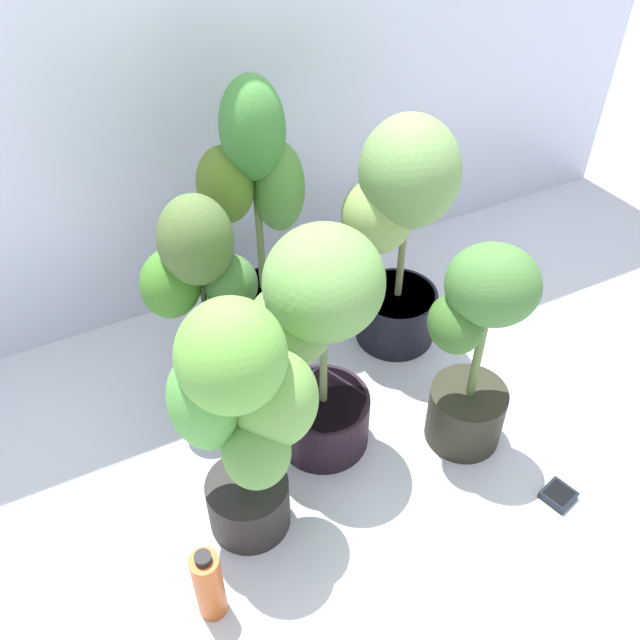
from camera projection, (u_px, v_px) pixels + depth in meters
The scene contains 10 objects.
ground_plane at pixel (352, 454), 2.14m from camera, with size 8.00×8.00×0.00m, color silver.
mylar_back_wall at pixel (215, 4), 2.01m from camera, with size 3.20×0.01×2.00m, color silver.
potted_plant_back_left at pixel (205, 308), 2.00m from camera, with size 0.36×0.30×0.75m.
potted_plant_front_right at pixel (475, 349), 1.94m from camera, with size 0.31×0.31×0.70m.
potted_plant_center at pixel (317, 332), 1.88m from camera, with size 0.44×0.43×0.75m.
potted_plant_back_right at pixel (400, 221), 2.17m from camera, with size 0.38×0.32×0.81m.
potted_plant_front_left at pixel (243, 413), 1.67m from camera, with size 0.38×0.31×0.77m.
potted_plant_back_center at pixel (256, 209), 2.14m from camera, with size 0.33×0.24×0.93m.
hygrometer_box at pixel (558, 495), 2.03m from camera, with size 0.10×0.10×0.03m.
nutrient_bottle at pixel (209, 585), 1.73m from camera, with size 0.07×0.07×0.25m.
Camera 1 is at (-0.65, -1.11, 1.76)m, focal length 41.33 mm.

